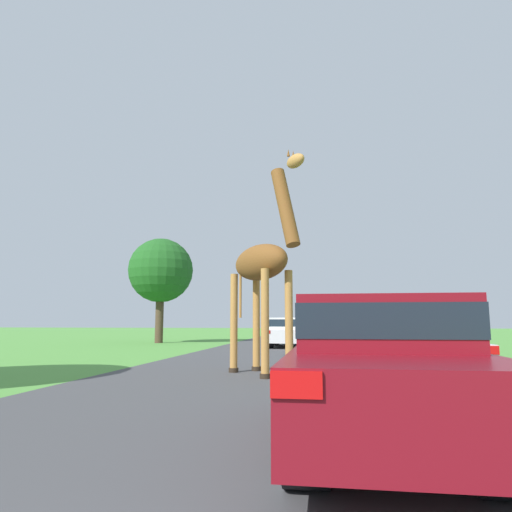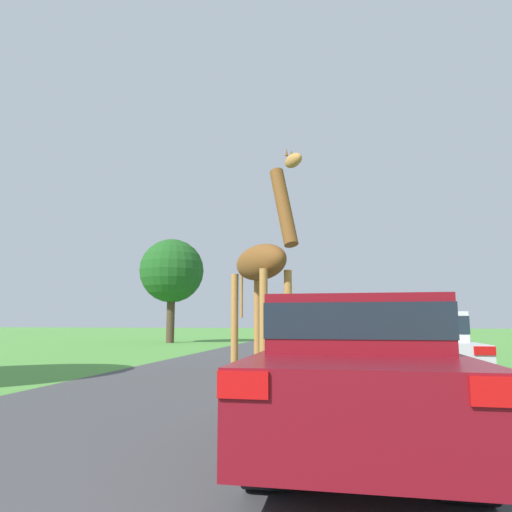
# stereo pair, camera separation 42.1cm
# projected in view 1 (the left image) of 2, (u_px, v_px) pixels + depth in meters

# --- Properties ---
(road) EXTENTS (8.24, 120.00, 0.00)m
(road) POSITION_uv_depth(u_px,v_px,m) (309.00, 340.00, 28.84)
(road) COLOR #424244
(road) RESTS_ON ground
(giraffe_near_road) EXTENTS (2.15, 2.40, 5.01)m
(giraffe_near_road) POSITION_uv_depth(u_px,v_px,m) (263.00, 266.00, 10.77)
(giraffe_near_road) COLOR #B77F3D
(giraffe_near_road) RESTS_ON ground
(car_lead_maroon) EXTENTS (1.71, 4.20, 1.46)m
(car_lead_maroon) POSITION_uv_depth(u_px,v_px,m) (378.00, 366.00, 4.61)
(car_lead_maroon) COLOR maroon
(car_lead_maroon) RESTS_ON ground
(car_queue_right) EXTENTS (1.73, 4.18, 1.38)m
(car_queue_right) POSITION_uv_depth(u_px,v_px,m) (287.00, 331.00, 21.92)
(car_queue_right) COLOR silver
(car_queue_right) RESTS_ON ground
(car_queue_left) EXTENTS (1.74, 4.03, 1.42)m
(car_queue_left) POSITION_uv_depth(u_px,v_px,m) (354.00, 333.00, 17.75)
(car_queue_left) COLOR gray
(car_queue_left) RESTS_ON ground
(car_far_ahead) EXTENTS (1.84, 4.38, 1.28)m
(car_far_ahead) POSITION_uv_depth(u_px,v_px,m) (315.00, 330.00, 27.07)
(car_far_ahead) COLOR #144C28
(car_far_ahead) RESTS_ON ground
(car_verge_right) EXTENTS (1.81, 4.09, 1.40)m
(car_verge_right) POSITION_uv_depth(u_px,v_px,m) (416.00, 344.00, 9.51)
(car_verge_right) COLOR silver
(car_verge_right) RESTS_ON ground
(tree_far_right) EXTENTS (3.67, 3.67, 5.94)m
(tree_far_right) POSITION_uv_depth(u_px,v_px,m) (161.00, 271.00, 26.15)
(tree_far_right) COLOR #4C3828
(tree_far_right) RESTS_ON ground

